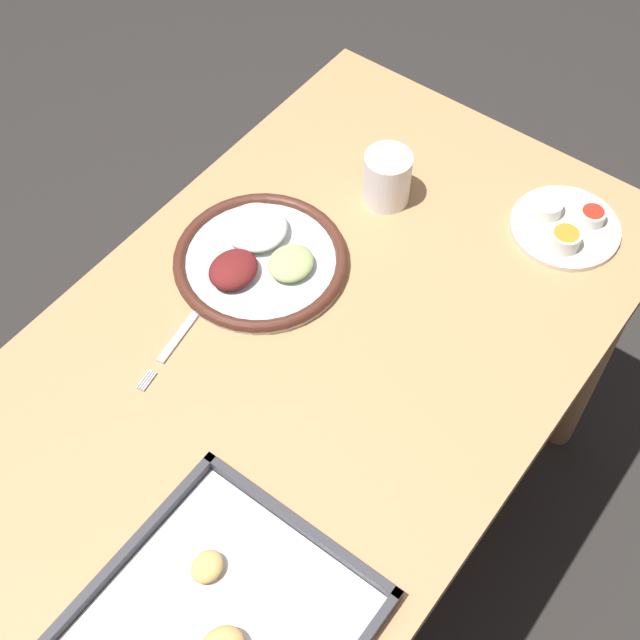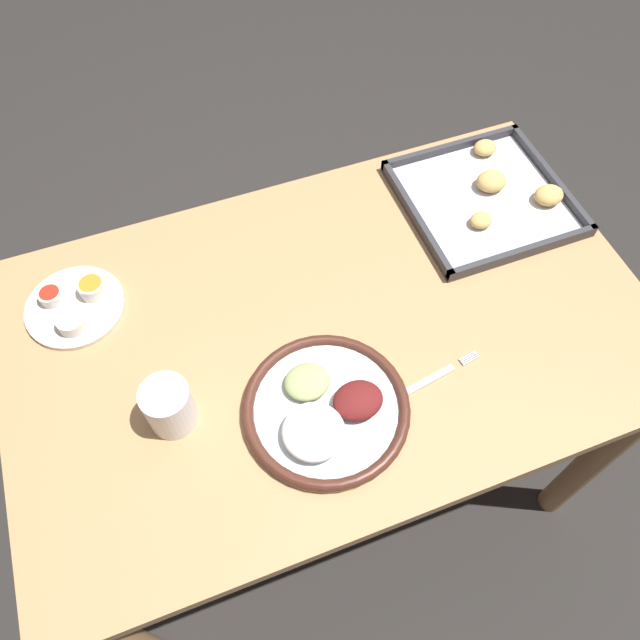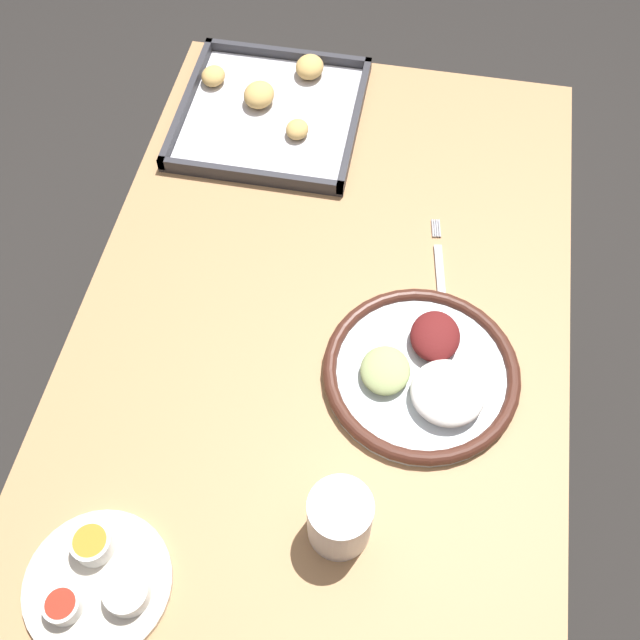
# 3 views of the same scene
# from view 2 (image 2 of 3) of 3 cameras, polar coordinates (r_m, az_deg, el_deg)

# --- Properties ---
(ground_plane) EXTENTS (8.00, 8.00, 0.00)m
(ground_plane) POSITION_cam_2_polar(r_m,az_deg,el_deg) (1.80, 0.62, -13.00)
(ground_plane) COLOR #282623
(dining_table) EXTENTS (1.16, 0.72, 0.75)m
(dining_table) POSITION_cam_2_polar(r_m,az_deg,el_deg) (1.23, 0.88, -3.51)
(dining_table) COLOR #AD7F51
(dining_table) RESTS_ON ground_plane
(dinner_plate) EXTENTS (0.28, 0.28, 0.05)m
(dinner_plate) POSITION_cam_2_polar(r_m,az_deg,el_deg) (1.03, 0.53, -8.20)
(dinner_plate) COLOR silver
(dinner_plate) RESTS_ON dining_table
(fork) EXTENTS (0.21, 0.05, 0.00)m
(fork) POSITION_cam_2_polar(r_m,az_deg,el_deg) (1.08, 9.35, -5.77)
(fork) COLOR #B2B2B7
(fork) RESTS_ON dining_table
(saucer_plate) EXTENTS (0.18, 0.18, 0.04)m
(saucer_plate) POSITION_cam_2_polar(r_m,az_deg,el_deg) (1.21, -21.48, 1.29)
(saucer_plate) COLOR beige
(saucer_plate) RESTS_ON dining_table
(baking_tray) EXTENTS (0.32, 0.32, 0.04)m
(baking_tray) POSITION_cam_2_polar(r_m,az_deg,el_deg) (1.34, 15.20, 10.89)
(baking_tray) COLOR #333338
(baking_tray) RESTS_ON dining_table
(drinking_cup) EXTENTS (0.08, 0.08, 0.09)m
(drinking_cup) POSITION_cam_2_polar(r_m,az_deg,el_deg) (1.02, -13.63, -7.68)
(drinking_cup) COLOR white
(drinking_cup) RESTS_ON dining_table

